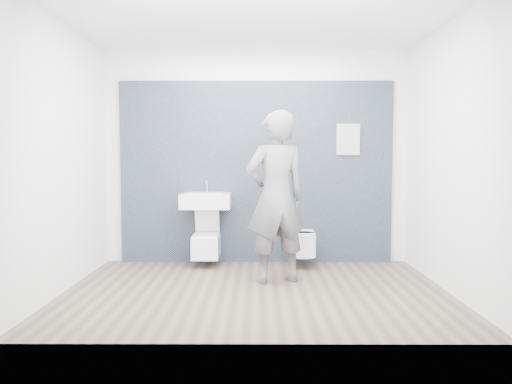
{
  "coord_description": "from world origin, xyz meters",
  "views": [
    {
      "loc": [
        0.02,
        -5.15,
        1.4
      ],
      "look_at": [
        0.0,
        0.6,
        1.0
      ],
      "focal_mm": 35.0,
      "sensor_mm": 36.0,
      "label": 1
    }
  ],
  "objects_px": {
    "toilet_rounded": "(302,243)",
    "visitor": "(276,197)",
    "washbasin": "(206,200)",
    "toilet_square": "(206,244)"
  },
  "relations": [
    {
      "from": "toilet_square",
      "to": "toilet_rounded",
      "type": "distance_m",
      "value": 1.24
    },
    {
      "from": "washbasin",
      "to": "toilet_rounded",
      "type": "xyz_separation_m",
      "value": [
        1.24,
        -0.04,
        -0.55
      ]
    },
    {
      "from": "toilet_rounded",
      "to": "visitor",
      "type": "bearing_deg",
      "value": -115.4
    },
    {
      "from": "washbasin",
      "to": "toilet_rounded",
      "type": "height_order",
      "value": "washbasin"
    },
    {
      "from": "toilet_rounded",
      "to": "visitor",
      "type": "relative_size",
      "value": 0.29
    },
    {
      "from": "toilet_square",
      "to": "toilet_rounded",
      "type": "height_order",
      "value": "toilet_square"
    },
    {
      "from": "toilet_square",
      "to": "toilet_rounded",
      "type": "relative_size",
      "value": 1.18
    },
    {
      "from": "washbasin",
      "to": "toilet_rounded",
      "type": "bearing_deg",
      "value": -1.84
    },
    {
      "from": "toilet_square",
      "to": "toilet_rounded",
      "type": "bearing_deg",
      "value": -1.77
    },
    {
      "from": "toilet_square",
      "to": "visitor",
      "type": "bearing_deg",
      "value": -43.25
    }
  ]
}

